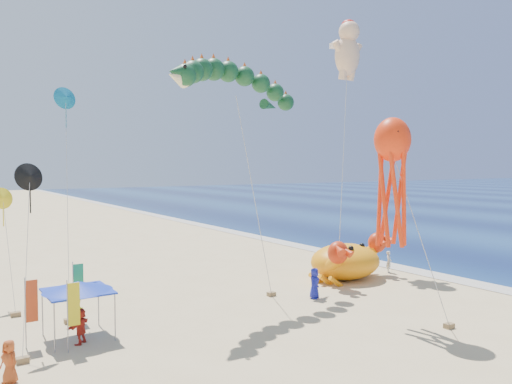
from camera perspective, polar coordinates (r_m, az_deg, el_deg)
ground at (r=32.18m, az=5.05°, el=-11.69°), size 320.00×320.00×0.00m
foam_strip at (r=40.57m, az=18.57°, el=-8.74°), size 320.00×320.00×0.00m
crab_inflatable at (r=36.77m, az=10.29°, el=-7.64°), size 7.23×5.74×3.17m
dragon_kite at (r=31.31m, az=-2.58°, el=11.91°), size 11.40×6.17×14.26m
cherub_kite at (r=43.06m, az=10.45°, el=15.80°), size 4.16×3.22×20.06m
octopus_kite at (r=26.53m, az=15.30°, el=2.22°), size 2.98×3.35×10.64m
canopy_blue at (r=25.40m, az=-19.71°, el=-10.17°), size 3.21×3.21×2.71m
feather_flags at (r=25.81m, az=-24.14°, el=-11.03°), size 6.47×4.27×3.20m
beachgoers at (r=27.46m, az=-7.88°, el=-12.45°), size 27.68×9.45×1.88m
small_kites at (r=27.71m, az=-26.15°, el=-0.01°), size 7.36×12.18×12.71m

